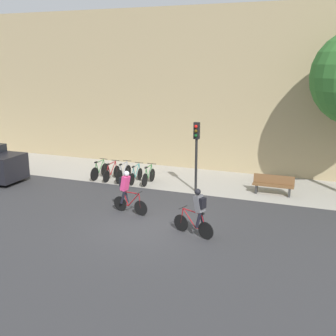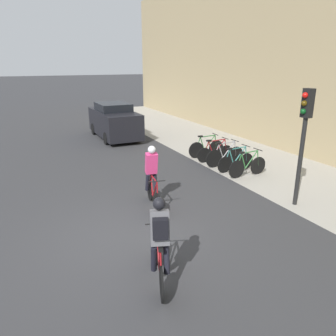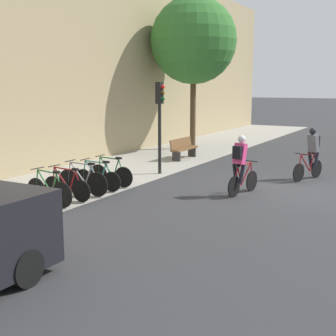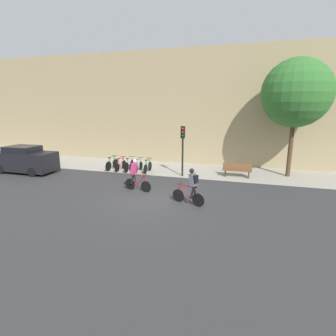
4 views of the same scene
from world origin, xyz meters
The scene contains 11 objects.
ground centered at (0.00, 0.00, 0.00)m, with size 200.00×200.00×0.00m, color #333335.
kerb_strip centered at (0.00, 6.75, 0.00)m, with size 44.00×4.50×0.01m, color #A39E93.
cyclist_pink centered at (-1.38, 1.22, 0.95)m, with size 1.62×0.54×1.75m.
cyclist_grey centered at (2.01, -0.06, 0.95)m, with size 1.63×0.68×1.75m.
parked_bike_0 centered at (-4.97, 5.25, 0.41)m, with size 0.46×1.66×0.98m.
parked_bike_1 centered at (-4.27, 5.24, 0.39)m, with size 0.46×1.68×0.94m.
parked_bike_2 centered at (-3.58, 5.25, 0.42)m, with size 0.46×1.76×0.99m.
parked_bike_3 centered at (-2.88, 5.24, 0.38)m, with size 0.46×1.65×0.94m.
parked_bike_4 centered at (-2.19, 5.25, 0.39)m, with size 0.46×1.62×0.96m.
traffic_light_pole centered at (0.37, 4.93, 2.28)m, with size 0.26×0.30×3.27m.
parked_car centered at (-10.34, 2.79, 0.90)m, with size 4.30×1.84×1.85m.
Camera 2 is at (6.64, -2.10, 3.92)m, focal length 35.00 mm.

